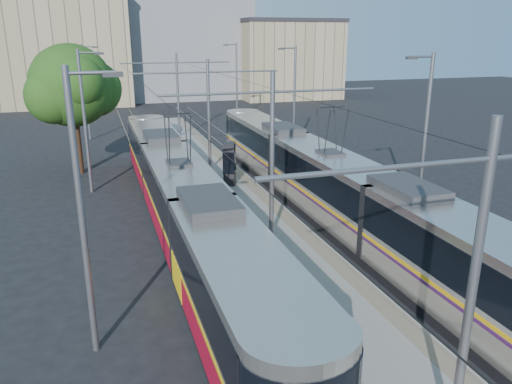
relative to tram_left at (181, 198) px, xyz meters
name	(u,v)px	position (x,y,z in m)	size (l,w,h in m)	color
ground	(361,341)	(3.60, -10.02, -1.71)	(160.00, 160.00, 0.00)	black
platform	(222,183)	(3.60, 6.98, -1.56)	(4.00, 50.00, 0.30)	gray
tactile_strip_left	(198,183)	(2.15, 6.98, -1.40)	(0.70, 50.00, 0.01)	gray
tactile_strip_right	(244,178)	(5.05, 6.98, -1.40)	(0.70, 50.00, 0.01)	gray
rails	(222,185)	(3.60, 6.98, -1.69)	(8.71, 70.00, 0.03)	gray
tram_left	(181,198)	(0.00, 0.00, 0.00)	(2.43, 29.45, 5.50)	black
tram_right	(329,183)	(7.20, -0.21, 0.15)	(2.43, 31.64, 5.50)	black
catenary	(233,118)	(3.60, 4.14, 2.82)	(9.20, 70.00, 7.00)	slate
street_lamps	(205,107)	(3.60, 10.98, 2.47)	(15.18, 38.22, 8.00)	slate
shelter	(230,163)	(3.91, 6.16, -0.13)	(1.03, 1.27, 2.44)	black
tree	(77,87)	(-4.23, 12.81, 3.87)	(5.68, 5.25, 8.26)	#382314
building_left	(64,50)	(-6.40, 49.98, 5.22)	(16.32, 12.24, 13.84)	tan
building_centre	(182,41)	(9.60, 53.98, 6.19)	(18.36, 14.28, 15.78)	gray
building_right	(286,59)	(23.60, 47.98, 3.76)	(14.28, 10.20, 10.92)	tan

